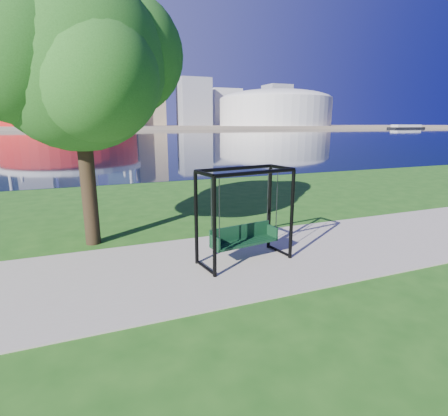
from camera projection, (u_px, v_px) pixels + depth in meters
ground at (224, 255)px, 8.89m from camera, size 900.00×900.00×0.00m
path at (232, 261)px, 8.44m from camera, size 120.00×4.00×0.03m
river at (94, 136)px, 101.08m from camera, size 900.00×180.00×0.02m
far_bank at (86, 127)px, 285.23m from camera, size 900.00×228.00×2.00m
stadium at (68, 106)px, 214.38m from camera, size 83.00×83.00×32.00m
arena at (275, 107)px, 265.94m from camera, size 84.00×84.00×26.56m
skyline at (77, 83)px, 287.64m from camera, size 392.00×66.00×96.50m
swing at (244, 218)px, 8.22m from camera, size 2.33×1.29×2.26m
park_tree at (74, 57)px, 8.65m from camera, size 5.62×5.08×6.98m
barge at (406, 127)px, 246.01m from camera, size 28.56×7.92×2.85m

